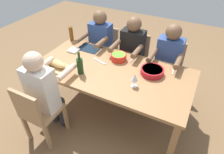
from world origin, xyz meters
name	(u,v)px	position (x,y,z in m)	size (l,w,h in m)	color
ground_plane	(112,110)	(0.00, 0.00, 0.00)	(8.00, 8.00, 0.00)	brown
dining_table	(112,75)	(0.00, 0.00, 0.67)	(2.00, 0.99, 0.74)	#9E7044
chair_near_right	(105,49)	(0.55, -0.82, 0.48)	(0.40, 0.40, 0.85)	#A87F56
diner_near_right	(100,43)	(0.55, -0.63, 0.70)	(0.41, 0.53, 1.20)	#2D2D38
chair_near_left	(168,66)	(-0.55, -0.82, 0.48)	(0.40, 0.40, 0.85)	#A87F56
diner_near_left	(168,60)	(-0.55, -0.63, 0.70)	(0.41, 0.53, 1.20)	#2D2D38
chair_near_center	(135,57)	(0.00, -0.82, 0.48)	(0.40, 0.40, 0.85)	#A87F56
diner_near_center	(131,50)	(0.00, -0.63, 0.70)	(0.41, 0.53, 1.20)	#2D2D38
chair_far_right	(37,112)	(0.55, 0.82, 0.48)	(0.40, 0.40, 0.85)	#A87F56
diner_far_right	(44,89)	(0.55, 0.63, 0.70)	(0.41, 0.53, 1.20)	#2D2D38
serving_bowl_salad	(119,57)	(0.03, -0.25, 0.79)	(0.21, 0.21, 0.09)	red
serving_bowl_pasta	(152,71)	(-0.47, -0.16, 0.78)	(0.28, 0.28, 0.07)	#B21923
cutting_board	(57,67)	(0.66, 0.27, 0.75)	(0.40, 0.22, 0.02)	tan
bread_loaf	(56,63)	(0.66, 0.27, 0.81)	(0.32, 0.11, 0.09)	tan
wine_bottle	(80,66)	(0.31, 0.23, 0.85)	(0.08, 0.08, 0.29)	#193819
beer_bottle	(71,34)	(0.94, -0.43, 0.85)	(0.06, 0.06, 0.22)	brown
wine_glass	(135,78)	(-0.36, 0.16, 0.86)	(0.08, 0.08, 0.17)	silver
placemat_near_right	(89,48)	(0.55, -0.33, 0.74)	(0.32, 0.23, 0.01)	#142333
fork_near_left	(173,71)	(-0.69, -0.33, 0.74)	(0.02, 0.17, 0.01)	silver
fork_near_center	(132,60)	(-0.14, -0.33, 0.74)	(0.02, 0.17, 0.01)	silver
carving_knife	(99,61)	(0.24, -0.10, 0.74)	(0.23, 0.02, 0.01)	silver
napkin_stack	(74,50)	(0.71, -0.17, 0.75)	(0.14, 0.14, 0.02)	white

